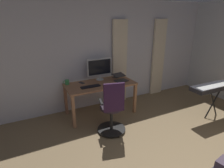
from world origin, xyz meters
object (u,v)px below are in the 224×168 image
at_px(desk, 100,87).
at_px(laptop, 120,78).
at_px(computer_keyboard, 90,87).
at_px(piano_keyboard, 217,87).
at_px(office_chair, 112,110).
at_px(cell_phone_by_monitor, 82,83).
at_px(computer_monitor, 100,68).
at_px(cell_phone_face_up, 115,77).
at_px(mug_coffee, 67,82).
at_px(computer_mouse, 116,84).

relative_size(desk, laptop, 4.44).
distance_m(computer_keyboard, piano_keyboard, 2.72).
height_order(office_chair, cell_phone_by_monitor, office_chair).
bearing_deg(computer_monitor, cell_phone_face_up, 176.39).
height_order(laptop, cell_phone_by_monitor, laptop).
bearing_deg(cell_phone_face_up, mug_coffee, -35.06).
xyz_separation_m(desk, computer_monitor, (-0.10, -0.25, 0.38)).
bearing_deg(mug_coffee, piano_keyboard, 151.41).
height_order(desk, computer_keyboard, computer_keyboard).
relative_size(cell_phone_by_monitor, mug_coffee, 1.05).
relative_size(computer_mouse, piano_keyboard, 0.08).
distance_m(computer_monitor, cell_phone_face_up, 0.49).
xyz_separation_m(computer_keyboard, laptop, (-0.77, -0.09, 0.04)).
relative_size(office_chair, computer_monitor, 1.80).
bearing_deg(computer_mouse, computer_keyboard, -15.18).
height_order(computer_keyboard, cell_phone_face_up, computer_keyboard).
xyz_separation_m(office_chair, computer_monitor, (-0.22, -1.09, 0.54)).
height_order(office_chair, computer_keyboard, office_chair).
height_order(computer_mouse, cell_phone_face_up, computer_mouse).
bearing_deg(office_chair, computer_keyboard, 115.62).
bearing_deg(desk, computer_keyboard, 23.80).
bearing_deg(cell_phone_by_monitor, desk, 129.77).
xyz_separation_m(computer_monitor, cell_phone_by_monitor, (0.46, 0.05, -0.28)).
height_order(cell_phone_by_monitor, mug_coffee, mug_coffee).
bearing_deg(cell_phone_by_monitor, laptop, 143.11).
bearing_deg(computer_mouse, office_chair, 57.06).
bearing_deg(computer_mouse, piano_keyboard, 151.94).
bearing_deg(computer_monitor, piano_keyboard, 143.45).
distance_m(office_chair, cell_phone_by_monitor, 1.10).
height_order(office_chair, mug_coffee, office_chair).
bearing_deg(cell_phone_face_up, piano_keyboard, 104.89).
xyz_separation_m(cell_phone_face_up, piano_keyboard, (-1.68, 1.52, -0.02)).
relative_size(desk, computer_monitor, 2.57).
bearing_deg(cell_phone_face_up, office_chair, 26.88).
relative_size(computer_monitor, mug_coffee, 4.36).
height_order(computer_keyboard, piano_keyboard, piano_keyboard).
height_order(desk, computer_monitor, computer_monitor).
xyz_separation_m(computer_monitor, mug_coffee, (0.78, -0.02, -0.24)).
relative_size(laptop, computer_mouse, 3.47).
bearing_deg(computer_keyboard, computer_mouse, 164.82).
bearing_deg(laptop, piano_keyboard, 135.74).
bearing_deg(computer_mouse, cell_phone_face_up, -116.50).
distance_m(cell_phone_by_monitor, mug_coffee, 0.32).
bearing_deg(laptop, cell_phone_by_monitor, -23.07).
bearing_deg(mug_coffee, desk, 158.80).
bearing_deg(cell_phone_face_up, desk, -8.81).
relative_size(office_chair, cell_phone_by_monitor, 7.50).
bearing_deg(mug_coffee, computer_mouse, 150.35).
bearing_deg(computer_monitor, office_chair, 78.71).
bearing_deg(cell_phone_face_up, computer_monitor, -36.66).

